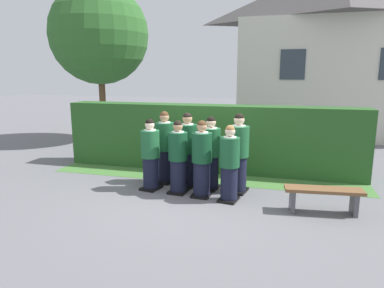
% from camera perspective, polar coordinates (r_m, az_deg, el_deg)
% --- Properties ---
extents(ground_plane, '(60.00, 60.00, 0.00)m').
position_cam_1_polar(ground_plane, '(7.56, -0.55, -8.24)').
color(ground_plane, slate).
extents(student_front_row_0, '(0.45, 0.52, 1.59)m').
position_cam_1_polar(student_front_row_0, '(7.72, -6.85, -2.01)').
color(student_front_row_0, black).
rests_on(student_front_row_0, ground).
extents(student_front_row_1, '(0.41, 0.48, 1.59)m').
position_cam_1_polar(student_front_row_1, '(7.45, -2.31, -2.45)').
color(student_front_row_1, black).
rests_on(student_front_row_1, ground).
extents(student_front_row_2, '(0.42, 0.49, 1.62)m').
position_cam_1_polar(student_front_row_2, '(7.23, 1.61, -2.77)').
color(student_front_row_2, black).
rests_on(student_front_row_2, ground).
extents(student_front_row_3, '(0.43, 0.50, 1.56)m').
position_cam_1_polar(student_front_row_3, '(7.01, 6.17, -3.52)').
color(student_front_row_3, black).
rests_on(student_front_row_3, ground).
extents(student_rear_row_0, '(0.48, 0.55, 1.70)m').
position_cam_1_polar(student_rear_row_0, '(8.19, -4.49, -0.80)').
color(student_rear_row_0, black).
rests_on(student_rear_row_0, ground).
extents(student_rear_row_1, '(0.44, 0.53, 1.70)m').
position_cam_1_polar(student_rear_row_1, '(7.90, -0.77, -1.23)').
color(student_rear_row_1, black).
rests_on(student_rear_row_1, ground).
extents(student_rear_row_2, '(0.47, 0.54, 1.64)m').
position_cam_1_polar(student_rear_row_2, '(7.70, 3.09, -1.80)').
color(student_rear_row_2, black).
rests_on(student_rear_row_2, ground).
extents(student_rear_row_3, '(0.48, 0.58, 1.73)m').
position_cam_1_polar(student_rear_row_3, '(7.55, 7.61, -1.81)').
color(student_rear_row_3, black).
rests_on(student_rear_row_3, ground).
extents(hedge, '(7.87, 0.70, 1.75)m').
position_cam_1_polar(hedge, '(9.24, 2.84, 1.02)').
color(hedge, '#285623').
rests_on(hedge, ground).
extents(school_building_main, '(7.95, 4.16, 6.90)m').
position_cam_1_polar(school_building_main, '(15.80, 22.59, 14.24)').
color(school_building_main, beige).
rests_on(school_building_main, ground).
extents(oak_tree_left, '(3.62, 3.62, 5.78)m').
position_cam_1_polar(oak_tree_left, '(13.79, -15.01, 16.96)').
color(oak_tree_left, brown).
rests_on(oak_tree_left, ground).
extents(wooden_bench, '(1.43, 0.50, 0.48)m').
position_cam_1_polar(wooden_bench, '(6.91, 20.79, -7.85)').
color(wooden_bench, brown).
rests_on(wooden_bench, ground).
extents(lawn_strip, '(7.87, 0.90, 0.01)m').
position_cam_1_polar(lawn_strip, '(8.68, 1.65, -5.57)').
color(lawn_strip, '#477A38').
rests_on(lawn_strip, ground).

